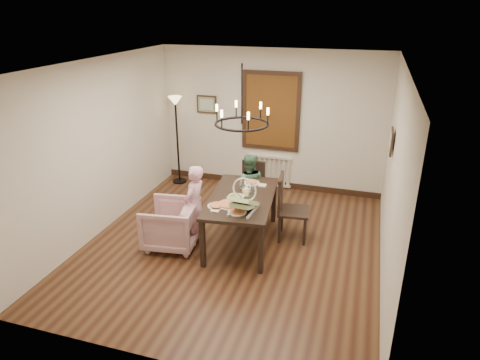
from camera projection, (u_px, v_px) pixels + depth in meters
The scene contains 17 objects.
room_shell at pixel (239, 154), 6.60m from camera, with size 4.51×5.00×2.81m.
dining_table at pixel (242, 201), 6.62m from camera, with size 1.15×1.81×0.80m.
chair_far at pixel (251, 189), 7.63m from camera, with size 0.43×0.43×0.97m, color black, non-canonical shape.
chair_right at pixel (294, 208), 6.80m from camera, with size 0.48×0.48×1.09m, color black, non-canonical shape.
armchair at pixel (171, 224), 6.66m from camera, with size 0.79×0.81×0.73m, color #D8A5A9.
elderly_woman at pixel (195, 212), 6.69m from camera, with size 0.39×0.26×1.08m, color #DA9AB4.
seated_man at pixel (249, 192), 7.49m from camera, with size 0.48×0.38×0.99m, color #437053.
baby_bouncer at pixel (244, 200), 6.06m from camera, with size 0.38×0.52×0.34m, color #CFF0A6, non-canonical shape.
salad_bowl at pixel (236, 198), 6.45m from camera, with size 0.29×0.29×0.07m, color white.
pizza_platter at pixel (229, 204), 6.28m from camera, with size 0.34×0.34×0.04m, color tan.
drinking_glass at pixel (241, 187), 6.75m from camera, with size 0.07×0.07×0.15m, color silver.
window_blinds at pixel (271, 111), 8.37m from camera, with size 1.00×0.03×1.40m, color brown.
radiator at pixel (269, 170), 8.86m from camera, with size 0.92×0.12×0.62m, color silver, non-canonical shape.
picture_back at pixel (207, 104), 8.72m from camera, with size 0.42×0.03×0.36m, color black.
picture_right at pixel (391, 141), 6.37m from camera, with size 0.42×0.03×0.36m, color black.
floor_lamp at pixel (177, 142), 8.88m from camera, with size 0.30×0.30×1.80m, color black, non-canonical shape.
chandelier at pixel (242, 124), 6.15m from camera, with size 0.80×0.80×0.04m, color black.
Camera 1 is at (1.84, -5.60, 3.55)m, focal length 32.00 mm.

